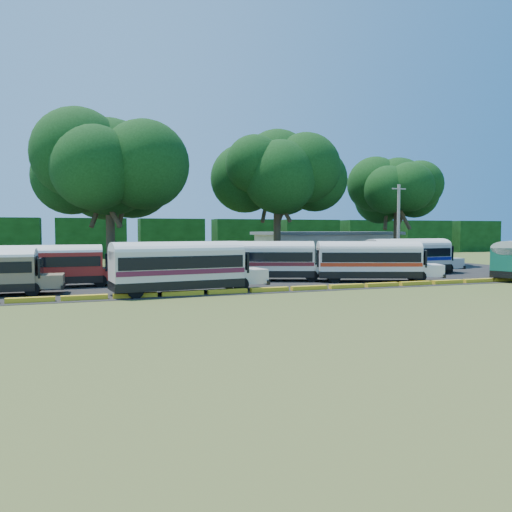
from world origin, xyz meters
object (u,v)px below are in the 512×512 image
object	(u,v)px
bus_cream_west	(181,264)
bus_white_red	(371,259)
bus_red	(49,263)
tree_west	(109,167)

from	to	relation	value
bus_cream_west	bus_white_red	size ratio (longest dim) A/B	1.04
bus_red	bus_cream_west	bearing A→B (deg)	-38.76
bus_cream_west	tree_west	xyz separation A→B (m)	(-3.61, 15.49, 8.07)
bus_cream_west	bus_red	bearing A→B (deg)	136.07
bus_white_red	tree_west	size ratio (longest dim) A/B	0.71
bus_red	tree_west	distance (m)	13.08
bus_white_red	tree_west	distance (m)	25.04
bus_red	bus_cream_west	world-z (taller)	bus_cream_west
bus_white_red	tree_west	bearing A→B (deg)	166.21
tree_west	bus_cream_west	bearing A→B (deg)	-76.87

